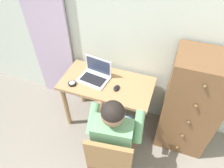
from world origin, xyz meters
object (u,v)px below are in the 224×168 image
desk (107,90)px  chair (111,156)px  laptop (95,75)px  computer_mouse (117,88)px  dresser (190,105)px  person_seated (115,130)px  desk_clock (72,84)px

desk → chair: bearing=-66.8°
laptop → chair: bearing=-58.2°
chair → desk: bearing=113.2°
computer_mouse → laptop: bearing=170.8°
dresser → laptop: size_ratio=3.47×
person_seated → computer_mouse: 0.50m
chair → laptop: laptop is taller
desk_clock → laptop: bearing=43.0°
chair → laptop: size_ratio=2.31×
chair → person_seated: bearing=96.6°
dresser → person_seated: 0.90m
desk → person_seated: 0.60m
laptop → desk_clock: bearing=-137.0°
computer_mouse → desk_clock: bearing=-160.5°
dresser → person_seated: (-0.68, -0.59, 0.01)m
chair → computer_mouse: (-0.16, 0.65, 0.27)m
chair → computer_mouse: size_ratio=8.61×
chair → desk_clock: bearing=140.7°
chair → person_seated: person_seated is taller
laptop → dresser: bearing=1.4°
dresser → desk_clock: size_ratio=14.36×
dresser → computer_mouse: 0.83m
dresser → desk_clock: bearing=-170.5°
person_seated → laptop: bearing=128.1°
computer_mouse → desk_clock: (-0.50, -0.10, -0.00)m
dresser → laptop: (-1.12, -0.03, 0.14)m
person_seated → laptop: size_ratio=3.16×
person_seated → computer_mouse: person_seated is taller
desk → dresser: bearing=3.5°
desk → laptop: size_ratio=2.89×
desk_clock → dresser: bearing=9.5°
computer_mouse → person_seated: bearing=-64.8°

